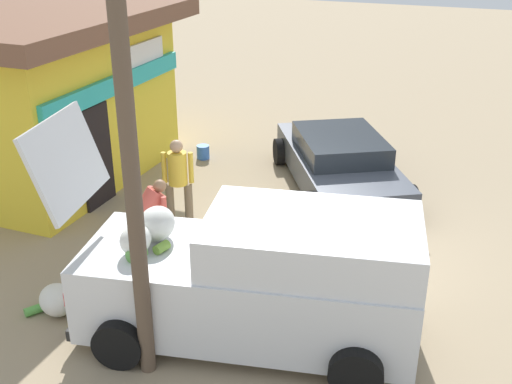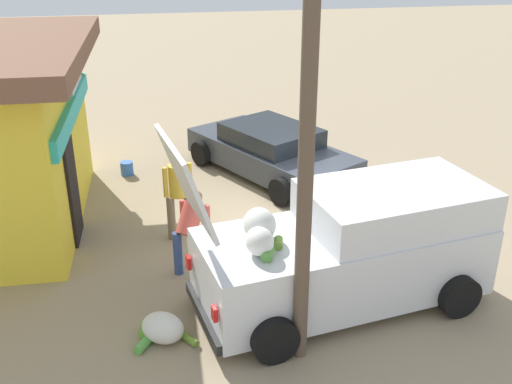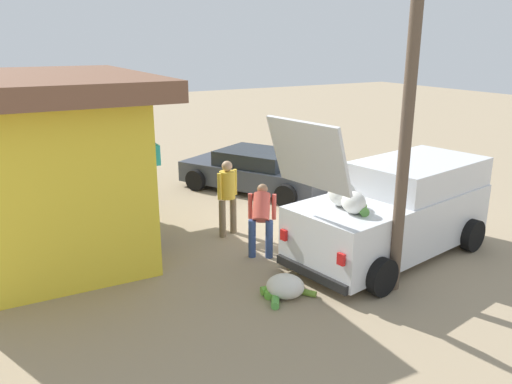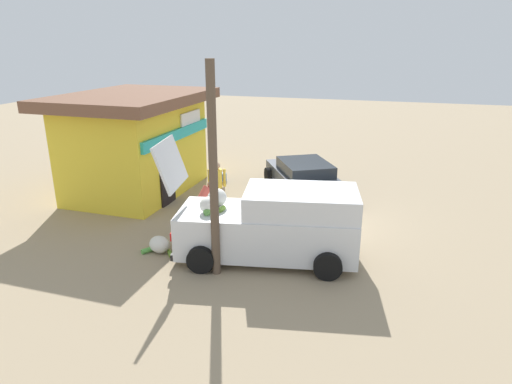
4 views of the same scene
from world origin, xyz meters
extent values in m
plane|color=#9E896B|center=(0.00, 0.00, 0.00)|extent=(60.00, 60.00, 0.00)
cube|color=yellow|center=(0.84, 6.17, 1.59)|extent=(4.91, 3.36, 3.18)
cube|color=#2DB7B2|center=(0.81, 4.48, 2.23)|extent=(4.61, 0.21, 0.36)
cube|color=black|center=(-0.06, 4.52, 1.00)|extent=(0.90, 0.08, 2.00)
cube|color=white|center=(1.87, 4.48, 2.55)|extent=(1.50, 0.09, 0.60)
cube|color=brown|center=(0.84, 6.17, 3.36)|extent=(5.85, 4.30, 0.36)
cube|color=silver|center=(-2.95, 0.29, 0.72)|extent=(2.50, 4.64, 1.08)
cube|color=silver|center=(-2.80, -0.54, 1.55)|extent=(2.14, 2.98, 0.58)
cube|color=black|center=(-2.57, -1.83, 1.52)|extent=(1.49, 0.34, 0.44)
cube|color=silver|center=(-3.36, 2.63, 2.40)|extent=(1.63, 0.70, 1.14)
ellipsoid|color=silver|center=(-3.42, 1.67, 1.46)|extent=(0.47, 0.39, 0.39)
ellipsoid|color=silver|center=(-2.99, 1.59, 1.50)|extent=(0.57, 0.47, 0.47)
cylinder|color=olive|center=(-3.27, 1.37, 1.33)|extent=(0.24, 0.18, 0.13)
cylinder|color=#54933D|center=(-3.56, 1.58, 1.34)|extent=(0.29, 0.24, 0.16)
cube|color=black|center=(-3.34, 2.49, 0.26)|extent=(1.66, 0.37, 0.16)
cube|color=red|center=(-4.01, 2.38, 0.78)|extent=(0.15, 0.08, 0.20)
cube|color=red|center=(-2.66, 2.62, 0.78)|extent=(0.15, 0.08, 0.20)
cylinder|color=black|center=(-3.62, -1.35, 0.33)|extent=(0.33, 0.69, 0.67)
cylinder|color=black|center=(-1.75, -1.02, 0.33)|extent=(0.33, 0.69, 0.67)
cylinder|color=black|center=(-4.14, 1.59, 0.33)|extent=(0.33, 0.69, 0.67)
cylinder|color=black|center=(-2.27, 1.92, 0.33)|extent=(0.33, 0.69, 0.67)
cube|color=#383D47|center=(2.39, 0.32, 0.46)|extent=(4.65, 3.69, 0.58)
cube|color=#1E2328|center=(2.39, 0.32, 0.95)|extent=(2.59, 2.40, 0.41)
cylinder|color=black|center=(4.15, 0.18, 0.30)|extent=(0.63, 0.49, 0.60)
cylinder|color=black|center=(3.19, 1.89, 0.30)|extent=(0.63, 0.49, 0.60)
cylinder|color=black|center=(1.59, -1.25, 0.30)|extent=(0.63, 0.49, 0.60)
cylinder|color=black|center=(0.63, 0.45, 0.30)|extent=(0.63, 0.49, 0.60)
cylinder|color=#726047|center=(-0.32, 2.47, 0.43)|extent=(0.15, 0.15, 0.85)
cylinder|color=#726047|center=(-0.43, 2.79, 0.43)|extent=(0.15, 0.15, 0.85)
cylinder|color=gold|center=(-0.38, 2.63, 1.15)|extent=(0.43, 0.43, 0.60)
sphere|color=tan|center=(-0.38, 2.63, 1.57)|extent=(0.23, 0.23, 0.23)
cylinder|color=gold|center=(-0.30, 2.40, 1.17)|extent=(0.09, 0.09, 0.57)
cylinder|color=gold|center=(-0.45, 2.85, 1.17)|extent=(0.09, 0.09, 0.57)
cylinder|color=navy|center=(-1.69, 2.74, 0.39)|extent=(0.15, 0.15, 0.78)
cylinder|color=navy|center=(-1.89, 2.46, 0.39)|extent=(0.15, 0.15, 0.78)
cylinder|color=#CC4C3F|center=(-1.66, 2.51, 1.00)|extent=(0.69, 0.62, 0.65)
sphere|color=#8C6647|center=(-1.47, 2.38, 1.31)|extent=(0.21, 0.21, 0.21)
cylinder|color=#CC4C3F|center=(-1.38, 2.61, 0.96)|extent=(0.09, 0.09, 0.52)
cylinder|color=#CC4C3F|center=(-1.66, 2.22, 0.96)|extent=(0.09, 0.09, 0.52)
ellipsoid|color=silver|center=(-3.44, 3.07, 0.21)|extent=(0.79, 0.81, 0.42)
cylinder|color=olive|center=(-3.57, 2.71, 0.05)|extent=(0.31, 0.27, 0.11)
cylinder|color=#66B638|center=(-3.26, 3.28, 0.07)|extent=(0.32, 0.29, 0.14)
cylinder|color=#65AE3A|center=(-3.20, 3.25, 0.08)|extent=(0.19, 0.28, 0.16)
cylinder|color=#57AB46|center=(-3.58, 3.35, 0.07)|extent=(0.35, 0.29, 0.13)
cylinder|color=blue|center=(2.89, 3.68, 0.16)|extent=(0.30, 0.30, 0.32)
cylinder|color=brown|center=(-4.07, 1.23, 2.46)|extent=(0.20, 0.20, 4.92)
camera|label=1|loc=(-9.60, -2.31, 5.41)|focal=44.23mm
camera|label=2|loc=(-10.50, 2.99, 5.48)|focal=42.01mm
camera|label=3|loc=(-9.90, 7.27, 4.19)|focal=35.64mm
camera|label=4|loc=(-12.88, -2.37, 5.27)|focal=31.29mm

